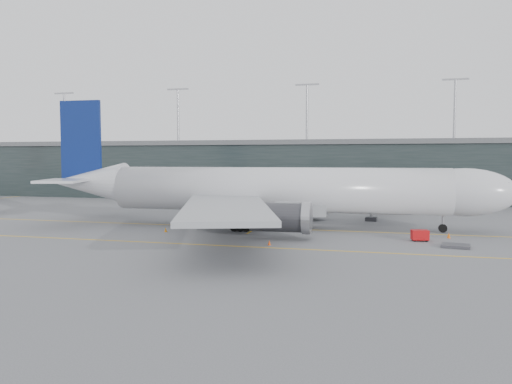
# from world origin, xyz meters

# --- Properties ---
(ground) EXTENTS (320.00, 320.00, 0.00)m
(ground) POSITION_xyz_m (0.00, 0.00, 0.00)
(ground) COLOR #58585D
(ground) RESTS_ON ground
(taxiline_a) EXTENTS (160.00, 0.25, 0.02)m
(taxiline_a) POSITION_xyz_m (0.00, -4.00, 0.01)
(taxiline_a) COLOR yellow
(taxiline_a) RESTS_ON ground
(taxiline_b) EXTENTS (160.00, 0.25, 0.02)m
(taxiline_b) POSITION_xyz_m (0.00, -20.00, 0.01)
(taxiline_b) COLOR yellow
(taxiline_b) RESTS_ON ground
(taxiline_lead_main) EXTENTS (0.25, 60.00, 0.02)m
(taxiline_lead_main) POSITION_xyz_m (5.00, 20.00, 0.01)
(taxiline_lead_main) COLOR yellow
(taxiline_lead_main) RESTS_ON ground
(terminal) EXTENTS (240.00, 36.00, 29.00)m
(terminal) POSITION_xyz_m (-0.00, 58.00, 7.62)
(terminal) COLOR black
(terminal) RESTS_ON ground
(main_aircraft) EXTENTS (72.73, 68.43, 20.42)m
(main_aircraft) POSITION_xyz_m (7.28, -2.67, 5.73)
(main_aircraft) COLOR silver
(main_aircraft) RESTS_ON ground
(jet_bridge) EXTENTS (8.77, 43.91, 6.20)m
(jet_bridge) POSITION_xyz_m (22.99, 22.69, 4.65)
(jet_bridge) COLOR #27262B
(jet_bridge) RESTS_ON ground
(gse_cart) EXTENTS (2.34, 1.73, 1.45)m
(gse_cart) POSITION_xyz_m (28.55, -10.50, 0.81)
(gse_cart) COLOR #B30C0F
(gse_cart) RESTS_ON ground
(baggage_dolly) EXTENTS (3.68, 3.15, 0.33)m
(baggage_dolly) POSITION_xyz_m (32.45, -14.13, 0.20)
(baggage_dolly) COLOR #3D3C42
(baggage_dolly) RESTS_ON ground
(uld_a) EXTENTS (2.26, 1.89, 1.90)m
(uld_a) POSITION_xyz_m (-4.87, 10.22, 1.00)
(uld_a) COLOR #343439
(uld_a) RESTS_ON ground
(uld_b) EXTENTS (2.12, 1.88, 1.63)m
(uld_b) POSITION_xyz_m (-2.23, 11.36, 0.86)
(uld_b) COLOR #343439
(uld_b) RESTS_ON ground
(uld_c) EXTENTS (2.57, 2.21, 2.07)m
(uld_c) POSITION_xyz_m (0.60, 9.93, 1.09)
(uld_c) COLOR #343439
(uld_c) RESTS_ON ground
(cone_nose) EXTENTS (0.48, 0.48, 0.76)m
(cone_nose) POSITION_xyz_m (32.52, -7.09, 0.38)
(cone_nose) COLOR #E15D0C
(cone_nose) RESTS_ON ground
(cone_wing_stbd) EXTENTS (0.39, 0.39, 0.62)m
(cone_wing_stbd) POSITION_xyz_m (10.14, -18.25, 0.31)
(cone_wing_stbd) COLOR #F84C0D
(cone_wing_stbd) RESTS_ON ground
(cone_wing_port) EXTENTS (0.40, 0.40, 0.64)m
(cone_wing_port) POSITION_xyz_m (6.67, 10.90, 0.32)
(cone_wing_port) COLOR #E1460C
(cone_wing_port) RESTS_ON ground
(cone_tail) EXTENTS (0.42, 0.42, 0.67)m
(cone_tail) POSITION_xyz_m (-7.00, -11.27, 0.33)
(cone_tail) COLOR orange
(cone_tail) RESTS_ON ground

